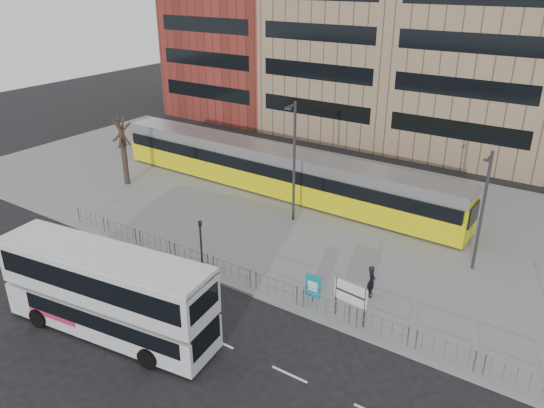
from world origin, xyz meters
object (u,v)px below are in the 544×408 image
Objects in this scene: station_sign at (351,295)px; traffic_light_west at (201,239)px; tram at (277,171)px; lamp_post_west at (294,158)px; double_decker_bus at (107,290)px; ad_panel at (313,286)px; bare_tree at (119,115)px; pedestrian at (371,281)px; lamp_post_east at (483,207)px.

traffic_light_west reaches higher than station_sign.
tram is 5.91m from lamp_post_west.
double_decker_bus is 0.38× the size of tram.
ad_panel is 22.46m from bare_tree.
station_sign is 24.63m from bare_tree.
lamp_post_east is at bearing -56.25° from pedestrian.
lamp_post_east reaches higher than tram.
tram is at bearing 104.21° from traffic_light_west.
lamp_post_west reaches higher than double_decker_bus.
lamp_post_east is (13.06, 8.83, 1.99)m from traffic_light_west.
traffic_light_west is 0.37× the size of lamp_post_west.
double_decker_bus is 6.90× the size of ad_panel.
tram is at bearing 167.97° from lamp_post_east.
station_sign is (12.23, -11.94, -0.29)m from tram.
ad_panel is 7.12m from traffic_light_west.
lamp_post_east is at bearing -10.93° from tram.
lamp_post_east is at bearing 72.92° from station_sign.
tram reaches higher than station_sign.
bare_tree is (-27.09, -1.94, 1.75)m from lamp_post_east.
lamp_post_east reaches higher than traffic_light_west.
traffic_light_west reaches higher than pedestrian.
tram is 16.47m from lamp_post_east.
bare_tree is (-23.35, 6.59, 4.24)m from station_sign.
station_sign is 12.26m from lamp_post_west.
traffic_light_west is 0.41× the size of bare_tree.
lamp_post_west is at bearing 85.22° from traffic_light_west.
pedestrian is 10.81m from lamp_post_west.
tram is 4.15× the size of lamp_post_east.
pedestrian is 0.58× the size of traffic_light_west.
ad_panel is at bearing -16.49° from bare_tree.
double_decker_bus is 11.66m from station_sign.
bare_tree reaches higher than lamp_post_east.
tram is 16.73× the size of pedestrian.
lamp_post_east is at bearing 50.25° from ad_panel.
tram is 15.37m from pedestrian.
bare_tree is (-23.32, 3.97, 4.82)m from pedestrian.
pedestrian is at bearing 18.32° from traffic_light_west.
double_decker_bus is 1.35× the size of lamp_post_west.
pedestrian is (-0.03, 2.63, -0.58)m from station_sign.
tram is 3.58× the size of lamp_post_west.
traffic_light_west is at bearing -171.61° from station_sign.
tram is 9.63× the size of traffic_light_west.
bare_tree reaches higher than station_sign.
traffic_light_west is (-9.32, -0.30, 0.51)m from station_sign.
bare_tree is at bearing -173.42° from lamp_post_west.
traffic_light_west is 9.02m from lamp_post_west.
lamp_post_west is (0.76, 15.38, 2.31)m from double_decker_bus.
double_decker_bus is 1.56× the size of lamp_post_east.
station_sign is at bearing 157.00° from pedestrian.
pedestrian is 0.23× the size of bare_tree.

